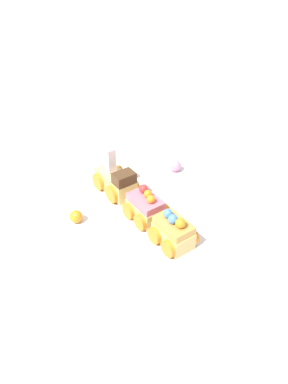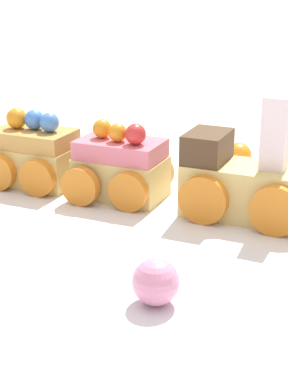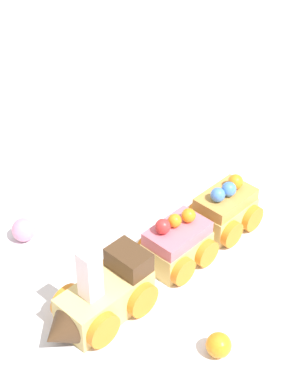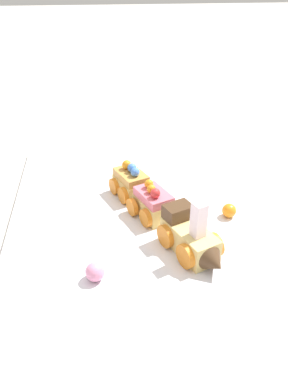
% 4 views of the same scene
% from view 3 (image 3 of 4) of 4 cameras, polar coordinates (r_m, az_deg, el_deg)
% --- Properties ---
extents(ground_plane, '(10.00, 10.00, 0.00)m').
position_cam_3_polar(ground_plane, '(0.78, -1.84, -6.11)').
color(ground_plane, beige).
extents(display_board, '(0.76, 0.45, 0.01)m').
position_cam_3_polar(display_board, '(0.78, -1.85, -5.79)').
color(display_board, white).
rests_on(display_board, ground_plane).
extents(cake_train_locomotive, '(0.14, 0.10, 0.10)m').
position_cam_3_polar(cake_train_locomotive, '(0.69, -3.93, -9.51)').
color(cake_train_locomotive, '#E5C675').
rests_on(cake_train_locomotive, display_board).
extents(cake_car_strawberry, '(0.09, 0.09, 0.07)m').
position_cam_3_polar(cake_car_strawberry, '(0.75, 2.94, -4.69)').
color(cake_car_strawberry, '#E5C675').
rests_on(cake_car_strawberry, display_board).
extents(cake_car_caramel, '(0.09, 0.09, 0.07)m').
position_cam_3_polar(cake_car_caramel, '(0.80, 7.20, -1.58)').
color(cake_car_caramel, '#E5C675').
rests_on(cake_car_caramel, display_board).
extents(gumball_orange, '(0.03, 0.03, 0.03)m').
position_cam_3_polar(gumball_orange, '(0.67, 6.65, -13.36)').
color(gumball_orange, orange).
rests_on(gumball_orange, display_board).
extents(gumball_pink, '(0.03, 0.03, 0.03)m').
position_cam_3_polar(gumball_pink, '(0.80, -10.66, -3.33)').
color(gumball_pink, pink).
rests_on(gumball_pink, display_board).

